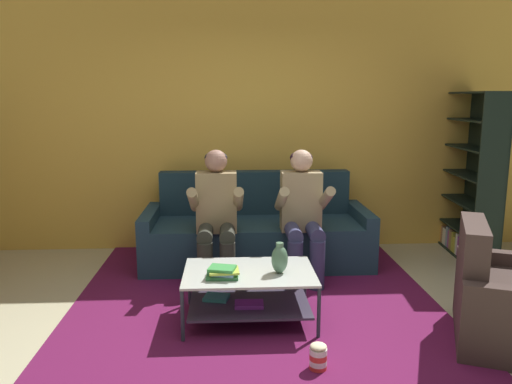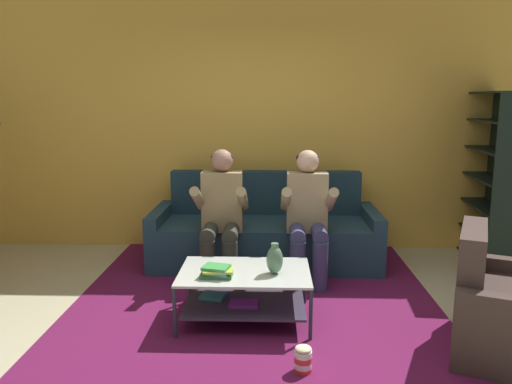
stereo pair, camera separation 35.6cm
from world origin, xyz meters
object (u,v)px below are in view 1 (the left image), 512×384
(person_seated_left, at_px, (216,211))
(popcorn_tub, at_px, (318,357))
(coffee_table, at_px, (248,288))
(bookshelf, at_px, (471,189))
(person_seated_right, at_px, (302,210))
(book_stack, at_px, (223,272))
(couch, at_px, (256,234))
(vase, at_px, (280,259))

(person_seated_left, height_order, popcorn_tub, person_seated_left)
(coffee_table, relative_size, bookshelf, 0.56)
(person_seated_right, height_order, bookshelf, bookshelf)
(person_seated_left, relative_size, book_stack, 5.02)
(book_stack, distance_m, bookshelf, 3.22)
(couch, distance_m, person_seated_left, 0.77)
(couch, xyz_separation_m, person_seated_left, (-0.40, -0.54, 0.37))
(person_seated_left, xyz_separation_m, coffee_table, (0.26, -0.88, -0.41))
(couch, xyz_separation_m, popcorn_tub, (0.27, -2.17, -0.21))
(vase, height_order, popcorn_tub, vase)
(coffee_table, relative_size, book_stack, 4.06)
(coffee_table, bearing_deg, person_seated_left, 106.40)
(person_seated_right, bearing_deg, coffee_table, -121.75)
(couch, relative_size, person_seated_left, 1.87)
(person_seated_left, bearing_deg, person_seated_right, -0.02)
(person_seated_right, height_order, coffee_table, person_seated_right)
(person_seated_right, relative_size, popcorn_tub, 6.77)
(coffee_table, height_order, vase, vase)
(couch, distance_m, bookshelf, 2.41)
(coffee_table, distance_m, vase, 0.35)
(coffee_table, xyz_separation_m, book_stack, (-0.19, -0.13, 0.18))
(book_stack, bearing_deg, person_seated_right, 53.94)
(couch, relative_size, book_stack, 9.41)
(person_seated_right, height_order, popcorn_tub, person_seated_right)
(vase, bearing_deg, coffee_table, 167.88)
(coffee_table, distance_m, bookshelf, 3.01)
(person_seated_left, height_order, vase, person_seated_left)
(person_seated_right, bearing_deg, popcorn_tub, -94.50)
(vase, relative_size, popcorn_tub, 1.30)
(couch, bearing_deg, person_seated_right, -53.40)
(person_seated_right, xyz_separation_m, coffee_table, (-0.55, -0.88, -0.41))
(person_seated_right, bearing_deg, bookshelf, 20.03)
(person_seated_right, height_order, book_stack, person_seated_right)
(coffee_table, height_order, book_stack, book_stack)
(couch, bearing_deg, coffee_table, -95.73)
(person_seated_right, xyz_separation_m, book_stack, (-0.74, -1.01, -0.23))
(person_seated_right, xyz_separation_m, vase, (-0.31, -0.93, -0.16))
(couch, height_order, book_stack, couch)
(coffee_table, bearing_deg, bookshelf, 32.47)
(person_seated_right, height_order, vase, person_seated_right)
(couch, height_order, person_seated_left, person_seated_left)
(vase, distance_m, book_stack, 0.44)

